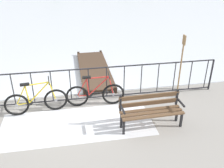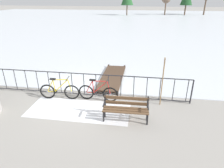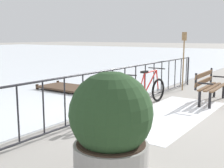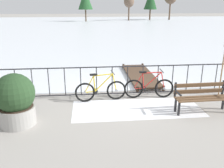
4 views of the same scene
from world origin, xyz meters
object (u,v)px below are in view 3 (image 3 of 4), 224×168
at_px(park_bench, 209,84).
at_px(planter_with_shrub, 111,128).
at_px(oar_upright, 184,57).
at_px(bicycle_second, 149,91).
at_px(bicycle_near_railing, 118,103).

relative_size(park_bench, planter_with_shrub, 1.15).
bearing_deg(planter_with_shrub, oar_upright, 13.84).
relative_size(bicycle_second, park_bench, 1.06).
bearing_deg(oar_upright, bicycle_second, -178.97).
xyz_separation_m(bicycle_second, oar_upright, (2.58, 0.05, 0.77)).
relative_size(park_bench, oar_upright, 0.81).
bearing_deg(bicycle_second, oar_upright, 1.03).
relative_size(bicycle_near_railing, oar_upright, 0.86).
xyz_separation_m(park_bench, planter_with_shrub, (-5.24, -0.33, 0.19)).
bearing_deg(bicycle_near_railing, park_bench, -20.92).
distance_m(park_bench, planter_with_shrub, 5.26).
height_order(park_bench, planter_with_shrub, planter_with_shrub).
distance_m(bicycle_near_railing, oar_upright, 4.31).
distance_m(bicycle_near_railing, park_bench, 3.14).
relative_size(bicycle_near_railing, bicycle_second, 1.00).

